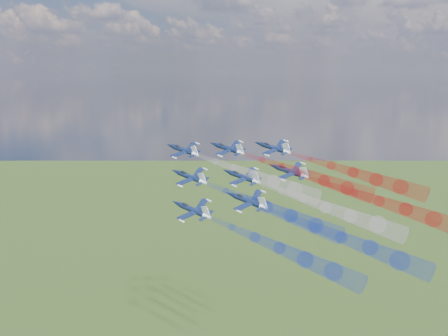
% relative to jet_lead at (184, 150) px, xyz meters
% --- Properties ---
extents(jet_lead, '(15.55, 13.43, 8.78)m').
position_rel_jet_lead_xyz_m(jet_lead, '(0.00, 0.00, 0.00)').
color(jet_lead, black).
extents(trail_lead, '(39.18, 13.23, 12.04)m').
position_rel_jet_lead_xyz_m(trail_lead, '(24.46, -5.00, -4.27)').
color(trail_lead, white).
extents(jet_inner_left, '(15.55, 13.43, 8.78)m').
position_rel_jet_lead_xyz_m(jet_inner_left, '(8.64, -11.27, -5.17)').
color(jet_inner_left, black).
extents(trail_inner_left, '(39.18, 13.23, 12.04)m').
position_rel_jet_lead_xyz_m(trail_inner_left, '(33.10, -16.27, -9.44)').
color(trail_inner_left, '#1835CE').
extents(jet_inner_right, '(15.55, 13.43, 8.78)m').
position_rel_jet_lead_xyz_m(jet_inner_right, '(11.98, 5.37, 0.56)').
color(jet_inner_right, black).
extents(trail_inner_right, '(39.18, 13.23, 12.04)m').
position_rel_jet_lead_xyz_m(trail_inner_right, '(36.44, 0.37, -3.71)').
color(trail_inner_right, red).
extents(jet_outer_left, '(15.55, 13.43, 8.78)m').
position_rel_jet_lead_xyz_m(jet_outer_left, '(15.93, -22.84, -10.58)').
color(jet_outer_left, black).
extents(trail_outer_left, '(39.18, 13.23, 12.04)m').
position_rel_jet_lead_xyz_m(trail_outer_left, '(40.39, -27.84, -14.85)').
color(trail_outer_left, '#1835CE').
extents(jet_center_third, '(15.55, 13.43, 8.78)m').
position_rel_jet_lead_xyz_m(jet_center_third, '(21.36, -5.00, -5.11)').
color(jet_center_third, black).
extents(trail_center_third, '(39.18, 13.23, 12.04)m').
position_rel_jet_lead_xyz_m(trail_center_third, '(45.82, -10.00, -9.38)').
color(trail_center_third, white).
extents(jet_outer_right, '(15.55, 13.43, 8.78)m').
position_rel_jet_lead_xyz_m(jet_outer_right, '(24.13, 11.27, 0.75)').
color(jet_outer_right, black).
extents(trail_outer_right, '(39.18, 13.23, 12.04)m').
position_rel_jet_lead_xyz_m(trail_outer_right, '(48.59, 6.27, -3.52)').
color(trail_outer_right, red).
extents(jet_rear_left, '(15.55, 13.43, 8.78)m').
position_rel_jet_lead_xyz_m(jet_rear_left, '(27.85, -16.11, -8.47)').
color(jet_rear_left, black).
extents(trail_rear_left, '(39.18, 13.23, 12.04)m').
position_rel_jet_lead_xyz_m(trail_rear_left, '(52.30, -21.11, -12.74)').
color(trail_rear_left, '#1835CE').
extents(jet_rear_right, '(15.55, 13.43, 8.78)m').
position_rel_jet_lead_xyz_m(jet_rear_right, '(32.80, 0.77, -3.66)').
color(jet_rear_right, black).
extents(trail_rear_right, '(39.18, 13.23, 12.04)m').
position_rel_jet_lead_xyz_m(trail_rear_right, '(57.25, -4.23, -7.92)').
color(trail_rear_right, red).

